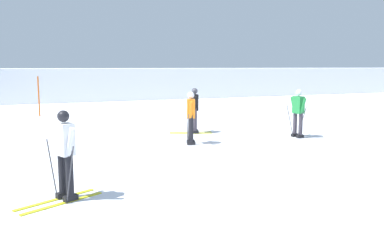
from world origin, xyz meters
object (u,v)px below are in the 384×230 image
at_px(skier_black, 194,109).
at_px(trail_marker_pole, 39,96).
at_px(skier_orange, 191,116).
at_px(skier_white, 64,153).
at_px(skier_green, 298,112).

bearing_deg(skier_black, trail_marker_pole, 127.27).
bearing_deg(skier_orange, skier_white, -135.48).
distance_m(skier_green, trail_marker_pole, 12.77).
bearing_deg(skier_green, skier_orange, 176.39).
bearing_deg(skier_white, trail_marker_pole, 92.73).
xyz_separation_m(skier_orange, skier_green, (3.96, -0.25, 0.00)).
relative_size(skier_green, trail_marker_pole, 0.85).
xyz_separation_m(skier_black, skier_green, (3.08, -2.15, 0.00)).
distance_m(skier_black, skier_white, 7.65).
relative_size(skier_black, skier_green, 1.00).
distance_m(skier_black, trail_marker_pole, 9.14).
bearing_deg(trail_marker_pole, skier_white, -87.27).
relative_size(skier_black, skier_white, 1.00).
xyz_separation_m(skier_white, skier_green, (7.99, 3.71, 0.00)).
bearing_deg(skier_white, skier_orange, 44.52).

